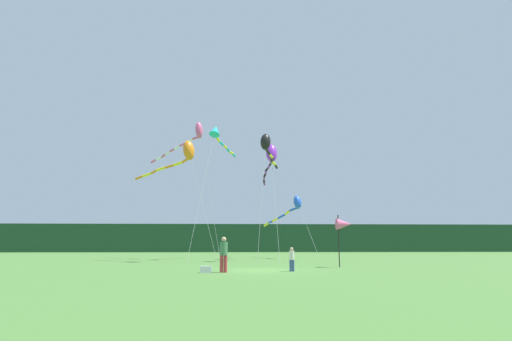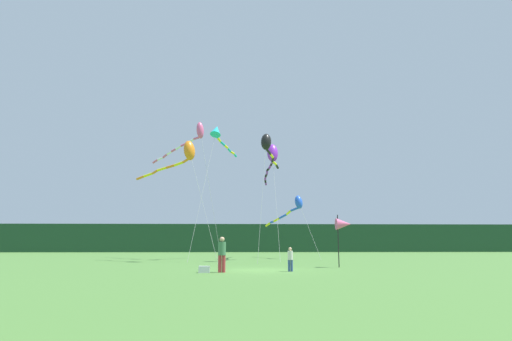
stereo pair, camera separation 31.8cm
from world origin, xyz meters
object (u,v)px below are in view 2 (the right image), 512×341
Objects in this scene: kite_rainbow at (193,136)px; kite_cyan at (218,134)px; kite_purple at (272,156)px; kite_orange at (185,154)px; person_child at (290,258)px; kite_blue at (293,207)px; banner_flag_pole at (343,225)px; person_adult at (222,252)px; cooler_box at (204,269)px; kite_black at (267,145)px.

kite_cyan is (2.44, -1.76, -0.19)m from kite_rainbow.
kite_orange is (-7.27, -4.57, -0.83)m from kite_purple.
kite_blue is (2.42, 17.23, 4.08)m from person_child.
banner_flag_pole is at bearing -85.00° from kite_blue.
kite_purple is at bearing 76.98° from person_adult.
person_adult is at bearing -73.05° from kite_orange.
kite_rainbow is at bearing -177.03° from kite_blue.
cooler_box is at bearing -77.08° from kite_orange.
kite_cyan is (-4.88, -0.60, 1.91)m from kite_purple.
kite_black is at bearing -115.85° from kite_blue.
banner_flag_pole reaches higher than person_child.
kite_rainbow is (-2.75, 17.51, 11.13)m from cooler_box.
person_adult is 8.27m from banner_flag_pole.
kite_black is 1.32× the size of kite_blue.
person_adult is at bearing -108.21° from kite_blue.
person_child is 0.39× the size of banner_flag_pole.
kite_cyan reaches higher than cooler_box.
banner_flag_pole is (3.63, 3.42, 1.84)m from person_child.
person_child is 14.30m from kite_black.
person_adult is at bearing -170.28° from person_child.
kite_cyan reaches higher than kite_black.
person_adult is at bearing -103.02° from kite_purple.
cooler_box is 20.92m from kite_rainbow.
cooler_box is at bearing -168.21° from person_adult.
kite_rainbow is (-3.59, 17.33, 10.32)m from person_adult.
kite_purple is 1.02× the size of kite_black.
cooler_box is 0.05× the size of kite_purple.
kite_orange is at bearing -146.48° from kite_blue.
kite_blue is at bearing 33.52° from kite_orange.
person_adult is 14.91m from kite_black.
banner_flag_pole is at bearing -51.34° from kite_rainbow.
person_child is at bearing -87.99° from kite_black.
person_adult is 0.18× the size of kite_orange.
kite_orange reaches higher than banner_flag_pole.
cooler_box is at bearing -81.06° from kite_rainbow.
banner_flag_pole is 11.22m from kite_black.
kite_black is (-0.40, 11.41, 8.60)m from person_child.
person_adult is 14.21m from kite_orange.
kite_rainbow is (-7.03, 16.74, 10.61)m from person_child.
kite_rainbow is at bearing 171.01° from kite_purple.
kite_black is (3.04, 12.00, 8.31)m from person_adult.
kite_black is at bearing 72.35° from cooler_box.
person_child is at bearing -57.63° from kite_orange.
kite_cyan reaches higher than person_child.
kite_cyan is (-8.21, 11.56, 8.59)m from banner_flag_pole.
person_adult is at bearing -150.43° from banner_flag_pole.
person_adult is 0.17× the size of kite_purple.
kite_orange is at bearing 102.92° from cooler_box.
kite_black reaches higher than cooler_box.
person_child reaches higher than cooler_box.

